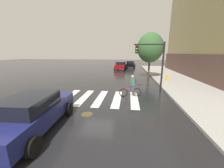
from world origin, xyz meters
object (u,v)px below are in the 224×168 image
fire_hydrant (167,78)px  sedan_near (32,113)px  sedan_far (131,64)px  sedan_mid (121,66)px  manhole_cover (87,114)px  traffic_light_near (153,59)px  cyclist (132,86)px  street_tree_near (150,48)px

fire_hydrant → sedan_near: bearing=-128.7°
sedan_far → fire_hydrant: sedan_far is taller
sedan_mid → sedan_far: (2.01, 4.38, -0.04)m
manhole_cover → sedan_mid: bearing=88.3°
sedan_far → traffic_light_near: size_ratio=1.11×
sedan_near → traffic_light_near: size_ratio=1.12×
sedan_far → cyclist: (-0.11, -21.18, 0.04)m
cyclist → sedan_mid: bearing=96.5°
sedan_near → street_tree_near: (6.75, 13.27, 3.15)m
sedan_near → sedan_mid: size_ratio=0.97×
fire_hydrant → street_tree_near: 4.71m
cyclist → fire_hydrant: bearing=52.7°
sedan_far → traffic_light_near: bearing=-85.5°
cyclist → fire_hydrant: 6.84m
manhole_cover → street_tree_near: street_tree_near is taller
sedan_mid → cyclist: 16.90m
sedan_mid → sedan_far: 4.82m
traffic_light_near → sedan_near: bearing=-132.3°
manhole_cover → traffic_light_near: traffic_light_near is taller
traffic_light_near → street_tree_near: size_ratio=0.71×
fire_hydrant → manhole_cover: bearing=-127.0°
sedan_near → sedan_far: bearing=80.4°
sedan_mid → sedan_far: size_ratio=1.04×
sedan_mid → sedan_far: sedan_mid is taller
sedan_mid → fire_hydrant: (6.04, -11.36, -0.31)m
street_tree_near → manhole_cover: bearing=-113.1°
manhole_cover → sedan_mid: 20.21m
sedan_near → fire_hydrant: (8.48, 10.57, -0.29)m
manhole_cover → sedan_far: 24.72m
sedan_near → sedan_far: 26.68m
sedan_far → cyclist: size_ratio=2.76×
cyclist → traffic_light_near: size_ratio=0.40×
manhole_cover → sedan_mid: size_ratio=0.13×
manhole_cover → street_tree_near: size_ratio=0.11×
street_tree_near → sedan_near: bearing=-117.0°
sedan_far → sedan_mid: bearing=-114.7°
sedan_near → sedan_mid: (2.44, 21.92, 0.02)m
manhole_cover → cyclist: size_ratio=0.38×
fire_hydrant → traffic_light_near: bearing=-121.9°
sedan_near → cyclist: 6.72m
sedan_mid → street_tree_near: (4.31, -8.65, 3.13)m
traffic_light_near → street_tree_near: street_tree_near is taller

